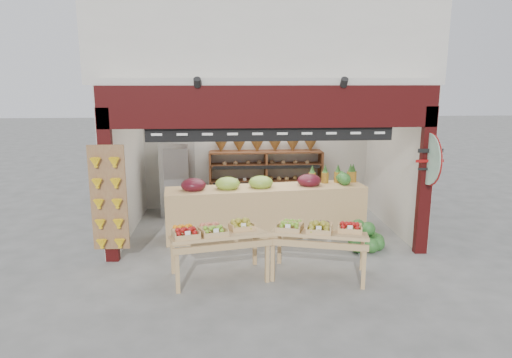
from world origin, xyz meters
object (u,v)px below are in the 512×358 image
(refrigerator, at_px, (178,179))
(cardboard_stack, at_px, (209,217))
(back_shelving, at_px, (266,165))
(watermelon_pile, at_px, (366,239))
(display_table_left, at_px, (212,233))
(display_table_right, at_px, (316,231))
(mid_counter, at_px, (265,209))

(refrigerator, relative_size, cardboard_stack, 1.57)
(back_shelving, xyz_separation_m, watermelon_pile, (1.63, -2.77, -0.92))
(cardboard_stack, relative_size, display_table_left, 0.67)
(back_shelving, height_order, refrigerator, refrigerator)
(display_table_left, xyz_separation_m, display_table_right, (1.65, 0.02, 0.00))
(cardboard_stack, xyz_separation_m, watermelon_pile, (2.94, -1.35, -0.08))
(refrigerator, bearing_deg, back_shelving, 18.39)
(cardboard_stack, bearing_deg, refrigerator, 124.49)
(display_table_right, bearing_deg, back_shelving, 96.83)
(cardboard_stack, bearing_deg, mid_counter, -21.29)
(back_shelving, height_order, watermelon_pile, back_shelving)
(back_shelving, relative_size, cardboard_stack, 2.47)
(back_shelving, bearing_deg, cardboard_stack, -132.89)
(display_table_left, height_order, display_table_right, display_table_right)
(cardboard_stack, bearing_deg, back_shelving, 47.11)
(display_table_right, bearing_deg, display_table_left, -179.32)
(cardboard_stack, distance_m, display_table_right, 3.04)
(mid_counter, relative_size, display_table_left, 2.47)
(back_shelving, distance_m, refrigerator, 2.10)
(cardboard_stack, xyz_separation_m, display_table_right, (1.78, -2.43, 0.48))
(refrigerator, xyz_separation_m, cardboard_stack, (0.75, -1.09, -0.59))
(display_table_left, distance_m, display_table_right, 1.65)
(mid_counter, distance_m, display_table_right, 2.09)
(cardboard_stack, distance_m, mid_counter, 1.26)
(cardboard_stack, relative_size, watermelon_pile, 1.52)
(refrigerator, height_order, display_table_right, refrigerator)
(display_table_right, bearing_deg, mid_counter, 107.70)
(refrigerator, xyz_separation_m, display_table_left, (0.87, -3.53, -0.11))
(back_shelving, height_order, display_table_right, back_shelving)
(display_table_left, bearing_deg, refrigerator, 103.86)
(cardboard_stack, height_order, watermelon_pile, cardboard_stack)
(cardboard_stack, height_order, display_table_right, display_table_right)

